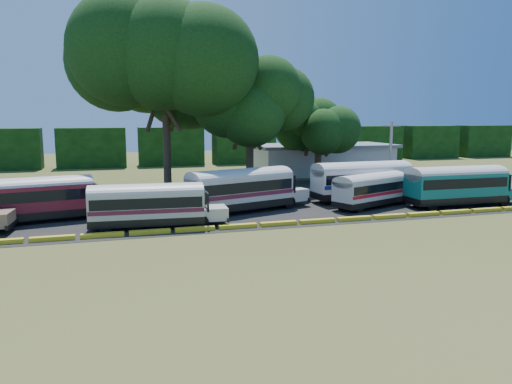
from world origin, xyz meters
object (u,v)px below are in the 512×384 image
object	(u,v)px
bus_red	(37,196)
bus_teal	(458,183)
tree_west	(164,56)
bus_cream_west	(150,203)
bus_white_red	(372,188)

from	to	relation	value
bus_red	bus_teal	xyz separation A→B (m)	(33.96, -3.63, 0.10)
tree_west	bus_red	bearing A→B (deg)	-131.49
bus_red	bus_cream_west	distance (m)	9.00
bus_cream_west	bus_teal	bearing A→B (deg)	5.94
bus_red	bus_cream_west	world-z (taller)	bus_red
bus_cream_west	bus_white_red	size ratio (longest dim) A/B	1.06
bus_white_red	bus_teal	size ratio (longest dim) A/B	0.85
bus_white_red	bus_teal	distance (m)	7.59
bus_cream_west	bus_white_red	distance (m)	19.00
bus_red	tree_west	world-z (taller)	tree_west
bus_white_red	bus_cream_west	bearing A→B (deg)	165.56
bus_white_red	bus_teal	xyz separation A→B (m)	(7.39, -1.69, 0.34)
bus_cream_west	bus_white_red	xyz separation A→B (m)	(18.82, 2.65, -0.10)
bus_cream_west	bus_teal	distance (m)	26.23
bus_teal	bus_cream_west	bearing A→B (deg)	-177.43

